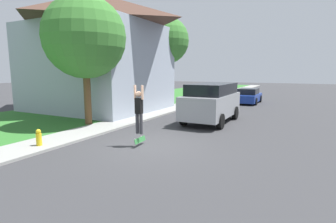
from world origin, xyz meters
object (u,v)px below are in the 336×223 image
object	(u,v)px
lawn_tree_near	(85,38)
fire_hydrant	(39,138)
car_down_street	(248,96)
suv_parked	(212,101)
skateboard	(140,140)
lawn_tree_far	(166,41)
skateboarder	(139,109)

from	to	relation	value
lawn_tree_near	fire_hydrant	world-z (taller)	lawn_tree_near
lawn_tree_near	car_down_street	xyz separation A→B (m)	(5.49, 13.92, -3.86)
suv_parked	skateboard	distance (m)	5.97
suv_parked	skateboard	size ratio (longest dim) A/B	6.14
suv_parked	car_down_street	world-z (taller)	suv_parked
lawn_tree_near	lawn_tree_far	world-z (taller)	lawn_tree_far
car_down_street	fire_hydrant	distance (m)	18.29
car_down_street	skateboard	size ratio (longest dim) A/B	5.26
lawn_tree_far	skateboard	xyz separation A→B (m)	(4.72, -10.92, -5.00)
lawn_tree_far	fire_hydrant	bearing A→B (deg)	-82.97
lawn_tree_near	suv_parked	world-z (taller)	lawn_tree_near
skateboarder	fire_hydrant	size ratio (longest dim) A/B	2.94
car_down_street	skateboarder	xyz separation A→B (m)	(-0.96, -15.91, 0.80)
skateboarder	fire_hydrant	distance (m)	3.83
lawn_tree_near	suv_parked	size ratio (longest dim) A/B	1.34
lawn_tree_near	car_down_street	size ratio (longest dim) A/B	1.56
skateboarder	fire_hydrant	world-z (taller)	skateboarder
lawn_tree_far	skateboarder	world-z (taller)	lawn_tree_far
suv_parked	car_down_street	bearing A→B (deg)	89.40
fire_hydrant	skateboard	bearing A→B (deg)	32.50
lawn_tree_near	suv_parked	xyz separation A→B (m)	(5.38, 3.91, -3.32)
suv_parked	skateboarder	bearing A→B (deg)	-98.26
car_down_street	suv_parked	bearing A→B (deg)	-90.60
suv_parked	skateboarder	distance (m)	5.98
suv_parked	skateboard	bearing A→B (deg)	-98.77
lawn_tree_far	fire_hydrant	distance (m)	13.88
car_down_street	fire_hydrant	xyz separation A→B (m)	(-4.13, -17.82, -0.23)
skateboarder	skateboard	xyz separation A→B (m)	(-0.04, 0.08, -1.20)
lawn_tree_far	suv_parked	distance (m)	8.60
car_down_street	skateboard	bearing A→B (deg)	-93.62
lawn_tree_far	car_down_street	bearing A→B (deg)	40.66
skateboard	fire_hydrant	distance (m)	3.71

